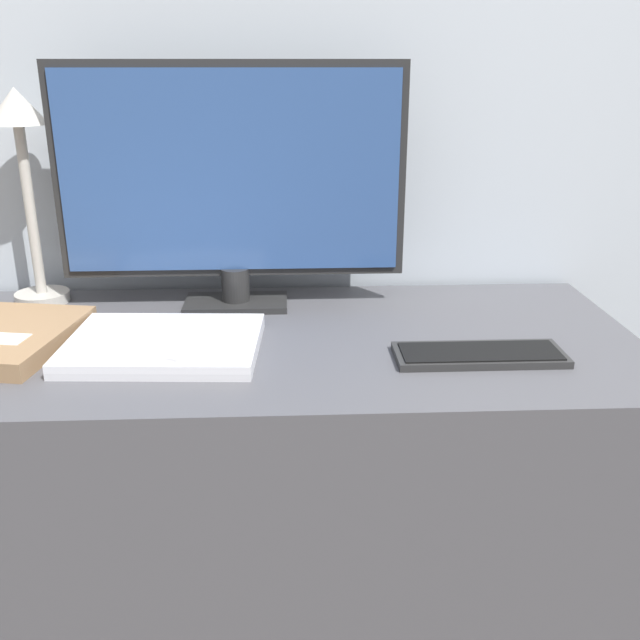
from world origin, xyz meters
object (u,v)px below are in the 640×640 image
(desk_lamp, at_px, (23,157))
(ereader, at_px, (158,337))
(notebook, at_px, (0,338))
(monitor, at_px, (231,182))
(keyboard, at_px, (479,354))
(laptop, at_px, (164,344))

(desk_lamp, bearing_deg, ereader, -45.47)
(ereader, distance_m, notebook, 0.27)
(notebook, bearing_deg, ereader, -8.75)
(monitor, height_order, ereader, monitor)
(monitor, relative_size, desk_lamp, 1.59)
(monitor, relative_size, ereader, 3.05)
(keyboard, height_order, desk_lamp, desk_lamp)
(laptop, relative_size, desk_lamp, 0.79)
(keyboard, height_order, laptop, laptop)
(monitor, bearing_deg, laptop, -114.13)
(ereader, bearing_deg, desk_lamp, 134.53)
(keyboard, distance_m, laptop, 0.51)
(monitor, relative_size, laptop, 2.01)
(monitor, xyz_separation_m, desk_lamp, (-0.38, 0.04, 0.04))
(monitor, distance_m, laptop, 0.34)
(keyboard, height_order, notebook, notebook)
(desk_lamp, xyz_separation_m, notebook, (0.01, -0.24, -0.27))
(ereader, bearing_deg, monitor, 65.17)
(keyboard, relative_size, desk_lamp, 0.67)
(laptop, bearing_deg, monitor, 65.87)
(desk_lamp, bearing_deg, keyboard, -22.35)
(keyboard, xyz_separation_m, notebook, (-0.78, 0.09, 0.01))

